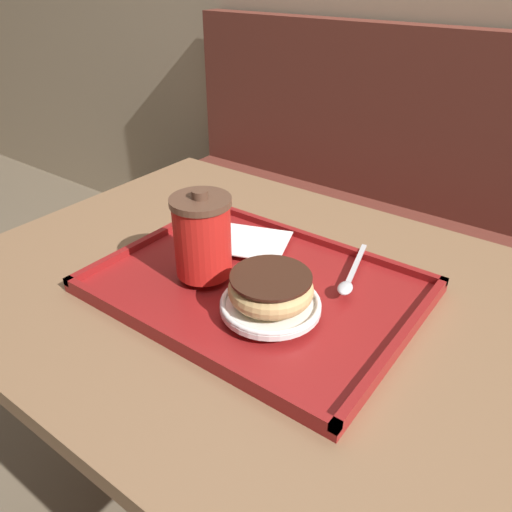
# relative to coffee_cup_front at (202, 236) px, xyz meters

# --- Properties ---
(booth_bench) EXTENTS (1.46, 0.44, 1.00)m
(booth_bench) POSITION_rel_coffee_cup_front_xyz_m (-0.17, 0.92, -0.49)
(booth_bench) COLOR brown
(booth_bench) RESTS_ON ground_plane
(cafe_table) EXTENTS (0.94, 0.73, 0.72)m
(cafe_table) POSITION_rel_coffee_cup_front_xyz_m (0.05, 0.05, -0.25)
(cafe_table) COLOR #846042
(cafe_table) RESTS_ON ground_plane
(serving_tray) EXTENTS (0.48, 0.35, 0.02)m
(serving_tray) POSITION_rel_coffee_cup_front_xyz_m (0.08, 0.03, -0.08)
(serving_tray) COLOR maroon
(serving_tray) RESTS_ON cafe_table
(napkin_paper) EXTENTS (0.16, 0.14, 0.00)m
(napkin_paper) POSITION_rel_coffee_cup_front_xyz_m (0.00, 0.12, -0.06)
(napkin_paper) COLOR white
(napkin_paper) RESTS_ON serving_tray
(coffee_cup_front) EXTENTS (0.09, 0.09, 0.14)m
(coffee_cup_front) POSITION_rel_coffee_cup_front_xyz_m (0.00, 0.00, 0.00)
(coffee_cup_front) COLOR red
(coffee_cup_front) RESTS_ON serving_tray
(plate_with_chocolate_donut) EXTENTS (0.14, 0.14, 0.01)m
(plate_with_chocolate_donut) POSITION_rel_coffee_cup_front_xyz_m (0.14, -0.02, -0.06)
(plate_with_chocolate_donut) COLOR white
(plate_with_chocolate_donut) RESTS_ON serving_tray
(donut_chocolate_glazed) EXTENTS (0.12, 0.12, 0.04)m
(donut_chocolate_glazed) POSITION_rel_coffee_cup_front_xyz_m (0.14, -0.02, -0.03)
(donut_chocolate_glazed) COLOR #DBB270
(donut_chocolate_glazed) RESTS_ON plate_with_chocolate_donut
(spoon) EXTENTS (0.05, 0.16, 0.01)m
(spoon) POSITION_rel_coffee_cup_front_xyz_m (0.20, 0.11, -0.06)
(spoon) COLOR silver
(spoon) RESTS_ON serving_tray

